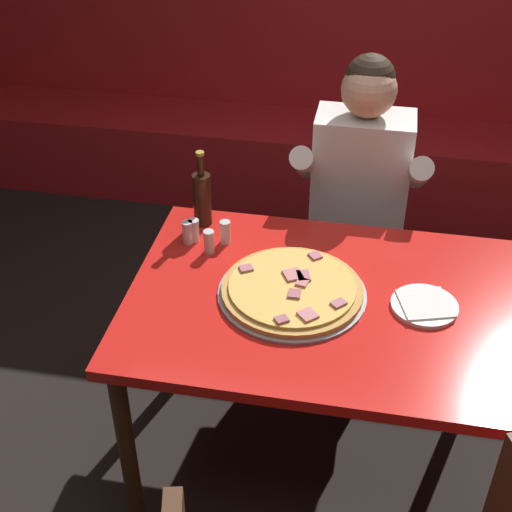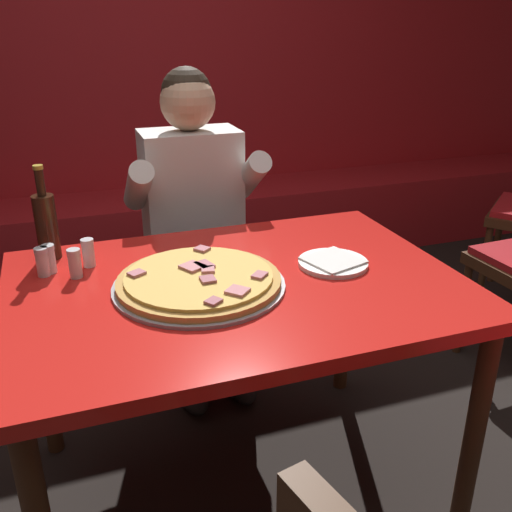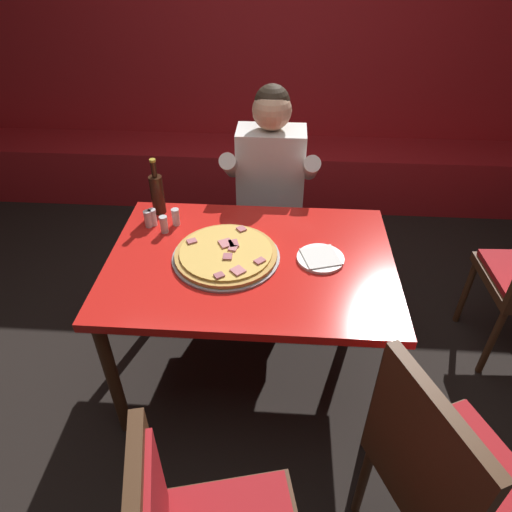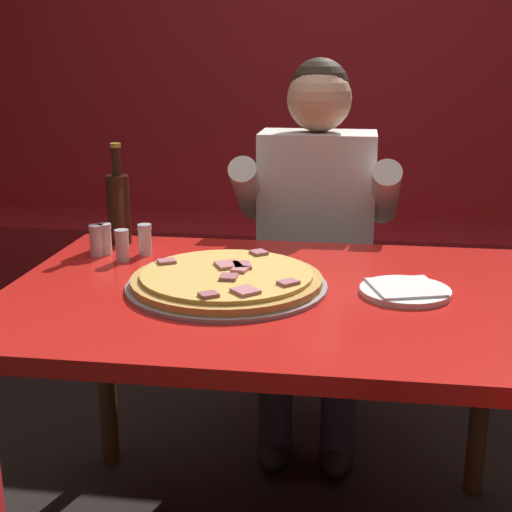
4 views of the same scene
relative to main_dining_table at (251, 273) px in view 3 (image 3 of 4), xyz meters
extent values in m
plane|color=black|center=(0.00, 0.00, -0.67)|extent=(24.00, 24.00, 0.00)
cube|color=#A3191E|center=(0.00, 2.18, 0.28)|extent=(6.80, 0.16, 1.90)
cube|color=#A3191E|center=(0.00, 1.86, -0.44)|extent=(6.46, 0.48, 0.46)
cylinder|color=#422816|center=(-0.57, -0.39, -0.31)|extent=(0.06, 0.06, 0.71)
cylinder|color=#422816|center=(0.57, -0.39, -0.31)|extent=(0.06, 0.06, 0.71)
cylinder|color=#422816|center=(-0.57, 0.39, -0.31)|extent=(0.06, 0.06, 0.71)
cylinder|color=#422816|center=(0.57, 0.39, -0.31)|extent=(0.06, 0.06, 0.71)
cube|color=red|center=(0.00, 0.00, 0.06)|extent=(1.27, 0.90, 0.04)
cylinder|color=#9E9EA3|center=(-0.11, 0.00, 0.09)|extent=(0.48, 0.48, 0.01)
cylinder|color=#C69347|center=(-0.11, 0.00, 0.10)|extent=(0.45, 0.45, 0.02)
cylinder|color=#E0B251|center=(-0.11, 0.00, 0.11)|extent=(0.41, 0.41, 0.01)
cube|color=#C6757A|center=(-0.11, 0.05, 0.12)|extent=(0.08, 0.08, 0.01)
cube|color=#B76670|center=(0.04, -0.07, 0.12)|extent=(0.05, 0.05, 0.01)
cube|color=#B76670|center=(-0.06, 0.17, 0.12)|extent=(0.05, 0.05, 0.01)
cube|color=#A85B66|center=(-0.12, -0.17, 0.12)|extent=(0.05, 0.05, 0.01)
cube|color=#C6757A|center=(-0.04, -0.14, 0.12)|extent=(0.07, 0.07, 0.01)
cube|color=#C6757A|center=(-0.08, 0.02, 0.12)|extent=(0.04, 0.05, 0.01)
cube|color=#B76670|center=(-0.27, 0.06, 0.12)|extent=(0.05, 0.05, 0.01)
cube|color=#A85B66|center=(-0.10, -0.05, 0.12)|extent=(0.04, 0.04, 0.01)
cube|color=#B76670|center=(-0.08, 0.05, 0.12)|extent=(0.06, 0.07, 0.01)
cylinder|color=white|center=(0.31, 0.01, 0.09)|extent=(0.21, 0.21, 0.01)
cube|color=white|center=(0.31, 0.01, 0.10)|extent=(0.19, 0.19, 0.01)
cylinder|color=black|center=(-0.49, 0.36, 0.18)|extent=(0.07, 0.07, 0.20)
cylinder|color=black|center=(-0.49, 0.36, 0.32)|extent=(0.03, 0.03, 0.08)
cylinder|color=#B29933|center=(-0.49, 0.36, 0.37)|extent=(0.03, 0.03, 0.01)
cylinder|color=silver|center=(-0.51, 0.22, 0.12)|extent=(0.04, 0.04, 0.07)
cylinder|color=#516B33|center=(-0.51, 0.22, 0.10)|extent=(0.03, 0.03, 0.04)
cylinder|color=silver|center=(-0.51, 0.22, 0.16)|extent=(0.04, 0.04, 0.01)
cylinder|color=silver|center=(-0.38, 0.25, 0.12)|extent=(0.04, 0.04, 0.07)
cylinder|color=#28231E|center=(-0.38, 0.25, 0.10)|extent=(0.03, 0.03, 0.04)
cylinder|color=silver|center=(-0.38, 0.25, 0.16)|extent=(0.04, 0.04, 0.01)
cylinder|color=silver|center=(-0.49, 0.24, 0.12)|extent=(0.04, 0.04, 0.07)
cylinder|color=#B23323|center=(-0.49, 0.24, 0.10)|extent=(0.03, 0.03, 0.04)
cylinder|color=silver|center=(-0.49, 0.24, 0.16)|extent=(0.04, 0.04, 0.01)
cylinder|color=silver|center=(-0.43, 0.18, 0.12)|extent=(0.04, 0.04, 0.07)
cylinder|color=silver|center=(-0.43, 0.18, 0.10)|extent=(0.03, 0.03, 0.04)
cylinder|color=silver|center=(-0.43, 0.18, 0.16)|extent=(0.04, 0.04, 0.01)
ellipsoid|color=black|center=(-0.04, 0.47, -0.63)|extent=(0.11, 0.24, 0.09)
ellipsoid|color=black|center=(0.16, 0.47, -0.63)|extent=(0.11, 0.24, 0.09)
cylinder|color=#282833|center=(-0.04, 0.47, -0.44)|extent=(0.11, 0.11, 0.43)
cylinder|color=#282833|center=(0.16, 0.47, -0.44)|extent=(0.11, 0.11, 0.43)
cube|color=#282833|center=(0.06, 0.57, -0.16)|extent=(0.34, 0.40, 0.12)
cube|color=silver|center=(0.06, 0.77, 0.11)|extent=(0.38, 0.22, 0.52)
cylinder|color=silver|center=(-0.16, 0.69, 0.19)|extent=(0.09, 0.30, 0.25)
cylinder|color=silver|center=(0.28, 0.69, 0.19)|extent=(0.09, 0.30, 0.25)
sphere|color=#D6A884|center=(0.06, 0.77, 0.47)|extent=(0.21, 0.21, 0.21)
sphere|color=#2D2319|center=(0.06, 0.78, 0.51)|extent=(0.19, 0.19, 0.19)
cylinder|color=#422816|center=(0.83, -0.54, -0.44)|extent=(0.04, 0.04, 0.47)
cylinder|color=#422816|center=(0.48, -0.70, -0.44)|extent=(0.04, 0.04, 0.47)
cube|color=#422816|center=(0.73, -0.80, -0.18)|extent=(0.58, 0.58, 0.05)
cube|color=#A3191E|center=(0.73, -0.80, -0.14)|extent=(0.53, 0.53, 0.03)
cube|color=#422816|center=(0.55, -0.88, 0.09)|extent=(0.22, 0.42, 0.48)
cube|color=#A3191E|center=(0.57, -0.87, 0.09)|extent=(0.17, 0.34, 0.40)
cylinder|color=#422816|center=(1.21, 0.45, -0.45)|extent=(0.04, 0.04, 0.45)
cylinder|color=#422816|center=(1.22, 0.07, -0.45)|extent=(0.04, 0.04, 0.45)
camera|label=1|loc=(0.11, -1.77, 1.52)|focal=50.00mm
camera|label=2|loc=(-0.43, -1.39, 0.78)|focal=40.00mm
camera|label=3|loc=(0.13, -1.59, 1.32)|focal=32.00mm
camera|label=4|loc=(0.19, -1.58, 0.62)|focal=50.00mm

